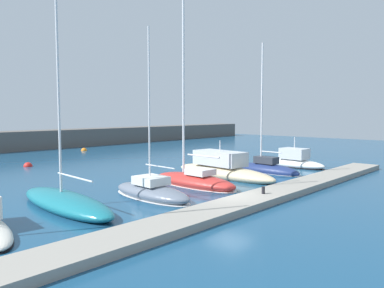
{
  "coord_description": "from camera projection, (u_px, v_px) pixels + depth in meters",
  "views": [
    {
      "loc": [
        -18.52,
        -13.66,
        5.32
      ],
      "look_at": [
        2.75,
        5.58,
        2.97
      ],
      "focal_mm": 36.34,
      "sensor_mm": 36.0,
      "label": 1
    }
  ],
  "objects": [
    {
      "name": "dock_pier",
      "position": [
        249.0,
        201.0,
        22.35
      ],
      "size": [
        39.92,
        2.37,
        0.41
      ],
      "primitive_type": "cube",
      "color": "gray",
      "rests_on": "ground_plane"
    },
    {
      "name": "motorboat_sand_sixth",
      "position": [
        222.0,
        169.0,
        32.17
      ],
      "size": [
        3.6,
        10.6,
        3.31
      ],
      "rotation": [
        0.0,
        0.0,
        1.47
      ],
      "color": "beige",
      "rests_on": "ground_plane"
    },
    {
      "name": "sailboat_navy_seventh",
      "position": [
        266.0,
        169.0,
        34.5
      ],
      "size": [
        2.35,
        6.74,
        11.83
      ],
      "rotation": [
        0.0,
        0.0,
        1.51
      ],
      "color": "navy",
      "rests_on": "ground_plane"
    },
    {
      "name": "mooring_buoy_red",
      "position": [
        28.0,
        167.0,
        38.17
      ],
      "size": [
        0.84,
        0.84,
        0.84
      ],
      "primitive_type": "sphere",
      "color": "red",
      "rests_on": "ground_plane"
    },
    {
      "name": "sailboat_slate_fourth",
      "position": [
        151.0,
        192.0,
        24.26
      ],
      "size": [
        2.71,
        6.84,
        10.75
      ],
      "rotation": [
        0.0,
        0.0,
        1.5
      ],
      "color": "slate",
      "rests_on": "ground_plane"
    },
    {
      "name": "dock_bollard",
      "position": [
        263.0,
        190.0,
        23.45
      ],
      "size": [
        0.2,
        0.2,
        0.44
      ],
      "primitive_type": "cylinder",
      "color": "black",
      "rests_on": "dock_pier"
    },
    {
      "name": "motorboat_white_eighth",
      "position": [
        293.0,
        161.0,
        37.98
      ],
      "size": [
        2.46,
        6.62,
        3.14
      ],
      "rotation": [
        0.0,
        0.0,
        1.52
      ],
      "color": "white",
      "rests_on": "ground_plane"
    },
    {
      "name": "sailboat_teal_third",
      "position": [
        65.0,
        201.0,
        21.58
      ],
      "size": [
        3.26,
        9.66,
        16.5
      ],
      "rotation": [
        0.0,
        0.0,
        1.49
      ],
      "color": "#19707F",
      "rests_on": "ground_plane"
    },
    {
      "name": "sailboat_red_fifth",
      "position": [
        194.0,
        180.0,
        28.14
      ],
      "size": [
        2.68,
        7.67,
        14.64
      ],
      "rotation": [
        0.0,
        0.0,
        1.54
      ],
      "color": "#B72D28",
      "rests_on": "ground_plane"
    },
    {
      "name": "mooring_buoy_orange",
      "position": [
        84.0,
        151.0,
        53.86
      ],
      "size": [
        0.8,
        0.8,
        0.8
      ],
      "primitive_type": "sphere",
      "color": "orange",
      "rests_on": "ground_plane"
    },
    {
      "name": "ground_plane",
      "position": [
        230.0,
        201.0,
        23.26
      ],
      "size": [
        120.0,
        120.0,
        0.0
      ],
      "primitive_type": "plane",
      "color": "navy"
    }
  ]
}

